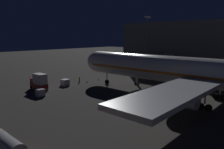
% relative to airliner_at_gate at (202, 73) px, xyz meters
% --- Properties ---
extents(ground_plane, '(320.00, 320.00, 0.00)m').
position_rel_airliner_at_gate_xyz_m(ground_plane, '(-0.00, -10.15, -5.67)').
color(ground_plane, '#383533').
extents(airliner_at_gate, '(50.51, 61.71, 19.03)m').
position_rel_airliner_at_gate_xyz_m(airliner_at_gate, '(0.00, 0.00, 0.00)').
color(airliner_at_gate, silver).
rests_on(airliner_at_gate, ground_plane).
extents(jet_bridge, '(19.99, 3.40, 7.30)m').
position_rel_airliner_at_gate_xyz_m(jet_bridge, '(-10.86, -18.45, 0.09)').
color(jet_bridge, '#9E9E99').
rests_on(jet_bridge, ground_plane).
extents(apron_floodlight_mast, '(2.90, 0.50, 19.56)m').
position_rel_airliner_at_gate_xyz_m(apron_floodlight_mast, '(-25.50, -28.85, 5.57)').
color(apron_floodlight_mast, '#59595E').
rests_on(apron_floodlight_mast, ground_plane).
extents(catering_truck, '(2.36, 5.06, 3.86)m').
position_rel_airliner_at_gate_xyz_m(catering_truck, '(15.20, -32.40, -3.75)').
color(catering_truck, maroon).
rests_on(catering_truck, ground_plane).
extents(fuel_tanker, '(2.46, 6.43, 3.15)m').
position_rel_airliner_at_gate_xyz_m(fuel_tanker, '(33.69, -6.60, -4.03)').
color(fuel_tanker, orange).
rests_on(fuel_tanker, ground_plane).
extents(baggage_container_near_belt, '(1.57, 1.54, 1.52)m').
position_rel_airliner_at_gate_xyz_m(baggage_container_near_belt, '(18.14, -26.88, -4.91)').
color(baggage_container_near_belt, '#B7BABF').
rests_on(baggage_container_near_belt, ground_plane).
extents(baggage_container_far_row, '(1.69, 1.83, 1.58)m').
position_rel_airliner_at_gate_xyz_m(baggage_container_far_row, '(8.37, -31.56, -4.88)').
color(baggage_container_far_row, '#B7BABF').
rests_on(baggage_container_far_row, ground_plane).
extents(ground_crew_marshaller_fwd, '(0.40, 0.40, 1.78)m').
position_rel_airliner_at_gate_xyz_m(ground_crew_marshaller_fwd, '(3.25, -31.99, -4.69)').
color(ground_crew_marshaller_fwd, black).
rests_on(ground_crew_marshaller_fwd, ground_plane).
extents(traffic_cone_nose_port, '(0.36, 0.36, 0.55)m').
position_rel_airliner_at_gate_xyz_m(traffic_cone_nose_port, '(-2.20, -30.01, -5.40)').
color(traffic_cone_nose_port, orange).
rests_on(traffic_cone_nose_port, ground_plane).
extents(traffic_cone_nose_starboard, '(0.36, 0.36, 0.55)m').
position_rel_airliner_at_gate_xyz_m(traffic_cone_nose_starboard, '(2.20, -30.01, -5.40)').
color(traffic_cone_nose_starboard, orange).
rests_on(traffic_cone_nose_starboard, ground_plane).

